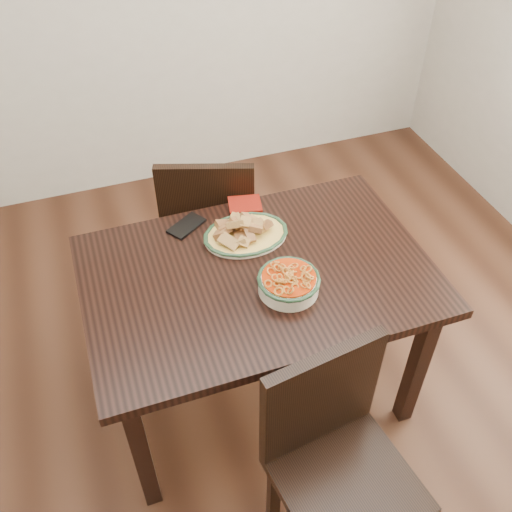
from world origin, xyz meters
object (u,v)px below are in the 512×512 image
object	(u,v)px
dining_table	(258,288)
noodle_bowl	(289,281)
fish_plate	(246,228)
smartphone	(187,226)
chair_far	(210,222)
chair_near	(335,452)

from	to	relation	value
dining_table	noodle_bowl	xyz separation A→B (m)	(0.07, -0.12, 0.13)
dining_table	fish_plate	size ratio (longest dim) A/B	3.89
smartphone	fish_plate	bearing A→B (deg)	-67.32
fish_plate	noodle_bowl	distance (m)	0.32
chair_far	noodle_bowl	bearing A→B (deg)	115.34
chair_near	dining_table	bearing A→B (deg)	85.61
smartphone	dining_table	bearing A→B (deg)	-94.50
smartphone	chair_near	bearing A→B (deg)	-110.18
chair_near	chair_far	bearing A→B (deg)	84.62
dining_table	chair_near	world-z (taller)	chair_near
chair_near	noodle_bowl	xyz separation A→B (m)	(0.03, 0.51, 0.29)
chair_far	fish_plate	bearing A→B (deg)	113.71
noodle_bowl	chair_near	bearing A→B (deg)	-93.19
chair_near	fish_plate	bearing A→B (deg)	83.32
fish_plate	smartphone	xyz separation A→B (m)	(-0.20, 0.14, -0.04)
chair_far	noodle_bowl	distance (m)	0.81
fish_plate	noodle_bowl	size ratio (longest dim) A/B	1.46
dining_table	chair_far	size ratio (longest dim) A/B	1.44
chair_near	smartphone	world-z (taller)	chair_near
fish_plate	noodle_bowl	xyz separation A→B (m)	(0.05, -0.32, -0.00)
chair_near	smartphone	xyz separation A→B (m)	(-0.23, 0.96, 0.26)
dining_table	fish_plate	world-z (taller)	fish_plate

